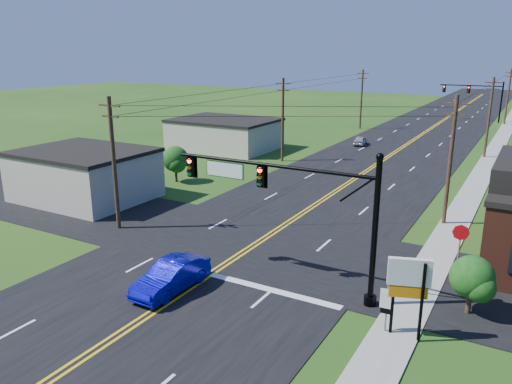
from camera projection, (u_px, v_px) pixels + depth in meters
The scene contains 21 objects.
ground at pixel (114, 335), 21.49m from camera, with size 260.00×260.00×0.00m, color #1A4313.
road_main at pixel (402, 147), 63.31m from camera, with size 16.00×220.00×0.04m, color black.
road_cross at pixel (253, 244), 31.53m from camera, with size 70.00×10.00×0.04m, color black.
sidewalk at pixel (483, 172), 49.95m from camera, with size 2.00×160.00×0.08m, color gray.
signal_mast_main at pixel (288, 198), 24.82m from camera, with size 11.30×0.60×7.48m.
signal_mast_far at pixel (474, 94), 85.05m from camera, with size 10.98×0.60×7.48m.
cream_bldg_near at pixel (85, 174), 40.71m from camera, with size 10.20×8.20×4.10m.
cream_bldg_far at pixel (225, 134), 61.78m from camera, with size 12.20×9.20×3.70m.
utility_pole_left_a at pixel (114, 161), 33.07m from camera, with size 1.80×0.28×9.00m.
utility_pole_left_b at pixel (283, 118), 53.98m from camera, with size 1.80×0.28×9.00m.
utility_pole_left_c at pixel (361, 98), 76.56m from camera, with size 1.80×0.28×9.00m.
utility_pole_right_a at pixel (450, 159), 33.95m from camera, with size 1.80×0.28×9.00m.
utility_pole_right_b at pixel (489, 116), 55.69m from camera, with size 1.80×0.28×9.00m.
utility_pole_right_c at pixel (508, 96), 80.78m from camera, with size 1.80×0.28×9.00m.
shrub_corner at pixel (472, 277), 22.76m from camera, with size 2.00×2.00×2.86m.
tree_left at pixel (175, 159), 45.95m from camera, with size 2.40×2.40×3.37m.
blue_car at pixel (171, 277), 25.26m from camera, with size 1.63×4.68×1.54m, color #0807AC.
distant_car at pixel (360, 141), 64.19m from camera, with size 1.39×3.45×1.17m, color silver.
route_sign at pixel (387, 304), 21.33m from camera, with size 0.60×0.11×2.39m.
stop_sign at pixel (460, 237), 27.64m from camera, with size 0.91×0.18×2.58m.
pylon_sign at pixel (409, 281), 20.60m from camera, with size 1.75×0.82×3.64m.
Camera 1 is at (14.69, -13.48, 11.84)m, focal length 35.00 mm.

